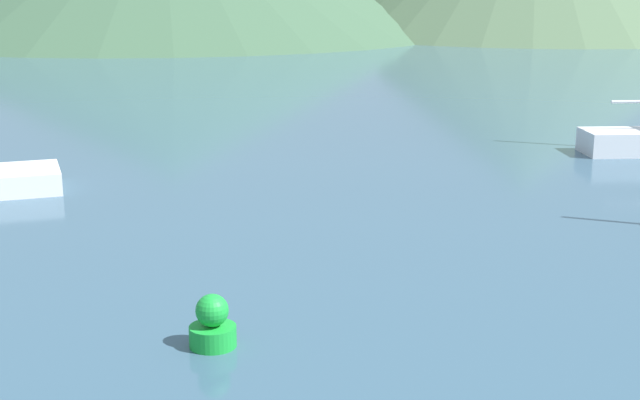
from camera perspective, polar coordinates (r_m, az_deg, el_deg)
The scene contains 1 object.
buoy_marker at distance 13.44m, azimuth -6.90°, elevation -7.95°, with size 0.71×0.71×0.81m.
Camera 1 is at (-0.10, -2.63, 5.32)m, focal length 50.00 mm.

